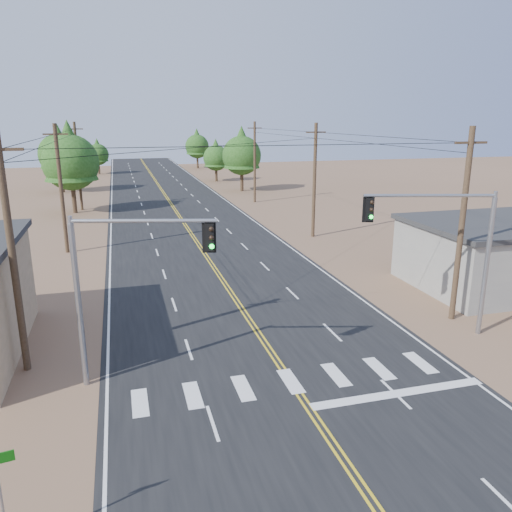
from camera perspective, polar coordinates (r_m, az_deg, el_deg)
name	(u,v)px	position (r m, az deg, el deg)	size (l,w,h in m)	color
road	(202,249)	(40.97, -6.22, 0.75)	(15.00, 200.00, 0.02)	black
utility_pole_left_near	(12,254)	(22.21, -26.10, 0.25)	(1.80, 0.30, 10.00)	#4C3826
utility_pole_left_mid	(61,188)	(41.71, -21.39, 7.20)	(1.80, 0.30, 10.00)	#4C3826
utility_pole_left_far	(78,166)	(61.53, -19.66, 9.70)	(1.80, 0.30, 10.00)	#4C3826
utility_pole_right_near	(462,225)	(27.46, 22.46, 3.31)	(1.80, 0.30, 10.00)	#4C3826
utility_pole_right_mid	(314,180)	(44.72, 6.69, 8.64)	(1.80, 0.30, 10.00)	#4C3826
utility_pole_right_far	(255,162)	(63.61, -0.15, 10.74)	(1.80, 0.30, 10.00)	#4C3826
signal_mast_left	(117,274)	(19.61, -15.59, -2.03)	(5.34, 1.67, 6.89)	gray
signal_mast_right	(452,239)	(25.33, 21.48, 1.79)	(6.02, 1.83, 7.09)	gray
tree_left_near	(70,157)	(59.71, -20.50, 10.59)	(6.15, 6.15, 10.25)	#3F2D1E
tree_left_mid	(59,150)	(77.70, -21.58, 11.17)	(5.85, 5.85, 9.75)	#3F2D1E
tree_left_far	(98,152)	(101.60, -17.65, 11.23)	(4.05, 4.05, 6.75)	#3F2D1E
tree_right_near	(242,151)	(73.69, -1.65, 11.85)	(5.62, 5.62, 9.37)	#3F2D1E
tree_right_mid	(216,155)	(85.87, -4.61, 11.39)	(4.27, 4.27, 7.11)	#3F2D1E
tree_right_far	(197,144)	(109.54, -6.76, 12.60)	(5.01, 5.01, 8.35)	#3F2D1E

